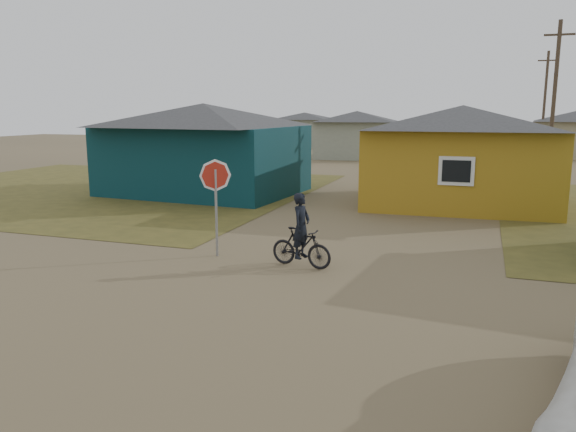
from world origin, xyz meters
name	(u,v)px	position (x,y,z in m)	size (l,w,h in m)	color
ground	(280,318)	(0.00, 0.00, 0.00)	(120.00, 120.00, 0.00)	brown
grass_nw	(98,189)	(-14.00, 13.00, 0.01)	(20.00, 18.00, 0.00)	brown
house_teal	(204,147)	(-8.50, 13.50, 2.05)	(8.93, 7.08, 4.00)	#082A30
house_yellow	(461,154)	(2.50, 14.00, 2.00)	(7.72, 6.76, 3.90)	#A47A19
house_pale_west	(357,134)	(-6.00, 34.00, 1.86)	(7.04, 6.15, 3.60)	gray
house_beige_east	(574,134)	(10.00, 40.00, 1.86)	(6.95, 6.05, 3.60)	tan
house_pale_north	(304,129)	(-14.00, 46.00, 1.75)	(6.28, 5.81, 3.40)	gray
utility_pole_near	(554,101)	(6.50, 22.00, 4.14)	(1.40, 0.20, 8.00)	#46372A
utility_pole_far	(544,104)	(7.50, 38.00, 4.14)	(1.40, 0.20, 8.00)	#46372A
stop_sign	(216,186)	(-3.04, 3.60, 1.85)	(0.79, 0.30, 2.52)	gray
cyclist	(301,240)	(-0.67, 3.35, 0.66)	(1.65, 0.75, 1.80)	black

